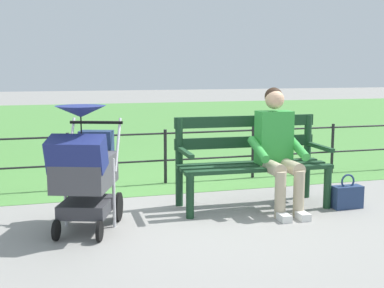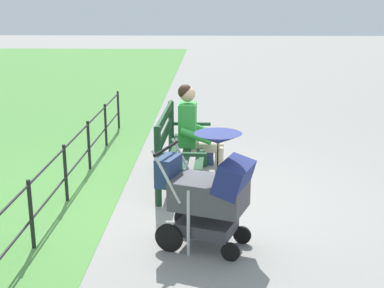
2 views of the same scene
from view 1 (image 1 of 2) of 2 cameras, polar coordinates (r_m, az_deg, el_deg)
ground_plane at (r=5.25m, az=0.51°, el=-7.73°), size 60.00×60.00×0.00m
grass_lawn at (r=13.79m, az=-9.98°, el=2.26°), size 40.00×16.00×0.01m
park_bench at (r=5.45m, az=6.63°, el=-1.52°), size 1.62×0.65×0.96m
person_on_bench at (r=5.31m, az=9.66°, el=-0.19°), size 0.54×0.74×1.28m
stroller at (r=4.64m, az=-12.00°, el=-2.56°), size 0.76×0.99×1.15m
handbag at (r=5.63m, az=17.11°, el=-5.66°), size 0.32×0.14×0.37m
park_fence at (r=6.56m, az=-0.73°, el=-0.71°), size 7.31×0.04×0.70m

